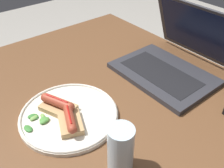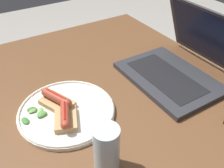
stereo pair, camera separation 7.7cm
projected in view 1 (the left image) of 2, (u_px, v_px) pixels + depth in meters
The scene contains 7 objects.
desk at pixel (107, 110), 0.89m from camera, with size 1.07×0.88×0.75m.
laptop at pixel (173, 61), 0.91m from camera, with size 0.35×0.33×0.24m.
plate at pixel (69, 115), 0.73m from camera, with size 0.29×0.29×0.02m.
sausage_toast_left at pixel (58, 105), 0.73m from camera, with size 0.12×0.10×0.05m.
sausage_toast_middle at pixel (70, 121), 0.68m from camera, with size 0.11×0.09×0.04m.
salad_pile at pixel (37, 121), 0.70m from camera, with size 0.06×0.08×0.01m.
drinking_glass at pixel (121, 150), 0.56m from camera, with size 0.06×0.06×0.13m.
Camera 1 is at (0.52, -0.40, 1.27)m, focal length 40.00 mm.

